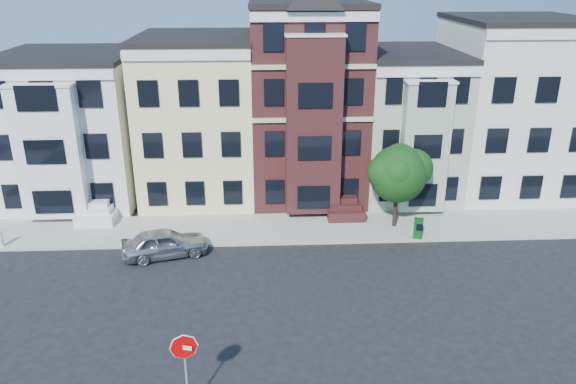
{
  "coord_description": "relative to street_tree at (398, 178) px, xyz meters",
  "views": [
    {
      "loc": [
        -2.99,
        -21.38,
        13.92
      ],
      "look_at": [
        -1.78,
        3.27,
        4.2
      ],
      "focal_mm": 35.0,
      "sensor_mm": 36.0,
      "label": 1
    }
  ],
  "objects": [
    {
      "name": "stop_sign",
      "position": [
        -10.23,
        -14.2,
        -1.27
      ],
      "size": [
        0.94,
        0.32,
        3.39
      ],
      "primitive_type": null,
      "rotation": [
        0.0,
        0.0,
        -0.21
      ],
      "color": "#A50001",
      "rests_on": "near_sidewalk"
    },
    {
      "name": "house_green",
      "position": [
        1.87,
        6.6,
        1.38
      ],
      "size": [
        6.0,
        9.0,
        9.0
      ],
      "primitive_type": "cube",
      "color": "#9EAF92",
      "rests_on": "ground"
    },
    {
      "name": "fire_hydrant",
      "position": [
        -21.63,
        -1.6,
        -2.58
      ],
      "size": [
        0.35,
        0.35,
        0.78
      ],
      "primitive_type": "cylinder",
      "rotation": [
        0.0,
        0.0,
        -0.33
      ],
      "color": "beige",
      "rests_on": "far_sidewalk"
    },
    {
      "name": "ground",
      "position": [
        -4.63,
        -7.9,
        -3.12
      ],
      "size": [
        120.0,
        120.0,
        0.0
      ],
      "primitive_type": "plane",
      "color": "black"
    },
    {
      "name": "house_white",
      "position": [
        -19.63,
        6.6,
        1.38
      ],
      "size": [
        8.0,
        9.0,
        9.0
      ],
      "primitive_type": "cube",
      "color": "silver",
      "rests_on": "ground"
    },
    {
      "name": "house_cream",
      "position": [
        8.87,
        6.6,
        2.38
      ],
      "size": [
        8.0,
        9.0,
        11.0
      ],
      "primitive_type": "cube",
      "color": "silver",
      "rests_on": "ground"
    },
    {
      "name": "house_yellow",
      "position": [
        -11.63,
        6.6,
        1.88
      ],
      "size": [
        7.0,
        9.0,
        10.0
      ],
      "primitive_type": "cube",
      "color": "#F1E8A2",
      "rests_on": "ground"
    },
    {
      "name": "parked_car",
      "position": [
        -12.74,
        -2.82,
        -2.37
      ],
      "size": [
        4.72,
        2.86,
        1.5
      ],
      "primitive_type": "imported",
      "rotation": [
        0.0,
        0.0,
        1.83
      ],
      "color": "#A1A3AA",
      "rests_on": "ground"
    },
    {
      "name": "house_brown",
      "position": [
        -4.63,
        6.6,
        2.88
      ],
      "size": [
        7.0,
        9.0,
        12.0
      ],
      "primitive_type": "cube",
      "color": "#381817",
      "rests_on": "ground"
    },
    {
      "name": "street_tree",
      "position": [
        0.0,
        0.0,
        0.0
      ],
      "size": [
        5.21,
        5.21,
        5.94
      ],
      "primitive_type": null,
      "rotation": [
        0.0,
        0.0,
        0.02
      ],
      "color": "#1C4A19",
      "rests_on": "far_sidewalk"
    },
    {
      "name": "far_sidewalk",
      "position": [
        -4.63,
        0.1,
        -3.04
      ],
      "size": [
        60.0,
        4.0,
        0.15
      ],
      "primitive_type": "cube",
      "color": "#9E9B93",
      "rests_on": "ground"
    },
    {
      "name": "newspaper_box",
      "position": [
        0.95,
        -1.6,
        -2.41
      ],
      "size": [
        0.61,
        0.58,
        1.12
      ],
      "primitive_type": "cube",
      "rotation": [
        0.0,
        0.0,
        -0.3
      ],
      "color": "#0A5119",
      "rests_on": "far_sidewalk"
    }
  ]
}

